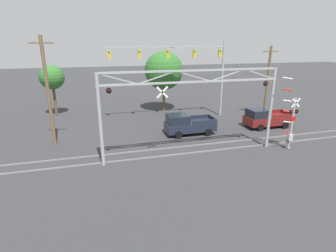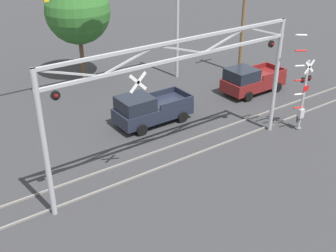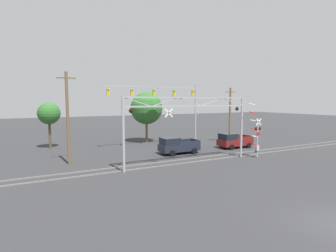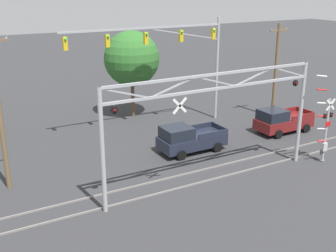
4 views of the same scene
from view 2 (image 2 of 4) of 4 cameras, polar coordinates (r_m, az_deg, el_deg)
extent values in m
cube|color=gray|center=(22.01, 1.09, -4.84)|extent=(80.00, 0.08, 0.10)
cube|color=gray|center=(23.01, -1.03, -3.29)|extent=(80.00, 0.08, 0.10)
cylinder|color=#9EA0A5|center=(17.49, -16.38, -2.80)|extent=(0.24, 0.24, 6.62)
cylinder|color=#9EA0A5|center=(24.62, 14.40, 6.35)|extent=(0.24, 0.24, 6.62)
cube|color=#9EA0A5|center=(19.37, 1.74, 9.19)|extent=(13.74, 0.14, 0.14)
cube|color=#9EA0A5|center=(19.13, 1.77, 11.50)|extent=(13.74, 0.14, 0.14)
cube|color=#9EA0A5|center=(16.72, -13.32, 6.95)|extent=(2.72, 0.08, 0.89)
cube|color=#9EA0A5|center=(17.83, -5.28, 8.84)|extent=(2.72, 0.08, 0.89)
cube|color=#9EA0A5|center=(19.25, 1.75, 10.34)|extent=(2.72, 0.08, 0.89)
cube|color=#9EA0A5|center=(20.92, 7.80, 11.50)|extent=(2.72, 0.08, 0.89)
cube|color=#9EA0A5|center=(22.80, 12.93, 12.38)|extent=(2.72, 0.08, 0.89)
cylinder|color=black|center=(16.79, -15.01, 4.01)|extent=(0.38, 0.10, 0.38)
sphere|color=#590C0C|center=(16.73, -14.92, 3.94)|extent=(0.18, 0.18, 0.18)
cylinder|color=#9EA0A5|center=(16.70, -15.10, 4.77)|extent=(0.04, 0.04, 0.10)
cylinder|color=black|center=(23.45, 13.80, 10.74)|extent=(0.38, 0.10, 0.38)
sphere|color=#590C0C|center=(23.41, 13.93, 10.70)|extent=(0.18, 0.18, 0.18)
cylinder|color=#9EA0A5|center=(23.39, 13.87, 11.31)|extent=(0.04, 0.04, 0.10)
cube|color=white|center=(18.25, -4.07, 5.91)|extent=(0.88, 0.03, 0.88)
cube|color=white|center=(18.25, -4.07, 5.91)|extent=(0.88, 0.03, 0.88)
cylinder|color=black|center=(18.23, -4.03, 5.89)|extent=(0.04, 0.04, 0.02)
cylinder|color=#9EA0A5|center=(25.60, 17.85, 3.88)|extent=(0.16, 0.16, 4.30)
cylinder|color=#59595B|center=(26.46, 17.21, -0.28)|extent=(0.35, 0.35, 0.10)
cube|color=white|center=(24.92, 18.64, 7.58)|extent=(0.78, 0.03, 0.78)
cube|color=white|center=(24.92, 18.64, 7.58)|extent=(0.78, 0.03, 0.78)
cylinder|color=black|center=(24.91, 18.68, 7.57)|extent=(0.04, 0.04, 0.02)
cylinder|color=black|center=(25.01, 17.79, 5.94)|extent=(0.32, 0.09, 0.32)
sphere|color=#590C0C|center=(24.98, 17.90, 5.90)|extent=(0.16, 0.16, 0.16)
cylinder|color=black|center=(25.44, 18.58, 6.18)|extent=(0.32, 0.09, 0.32)
sphere|color=#590C0C|center=(25.41, 18.68, 6.14)|extent=(0.16, 0.16, 0.16)
cube|color=#9EA0A5|center=(25.23, 18.19, 6.06)|extent=(0.64, 0.06, 0.06)
cube|color=red|center=(25.37, 18.19, 4.84)|extent=(0.44, 0.02, 0.32)
cube|color=#B2B2B7|center=(26.04, 17.51, 1.67)|extent=(0.36, 0.28, 0.56)
cylinder|color=red|center=(25.67, 17.29, 2.41)|extent=(0.89, 0.09, 0.24)
cylinder|color=white|center=(25.22, 17.35, 4.14)|extent=(0.89, 0.09, 0.24)
cylinder|color=red|center=(24.79, 17.41, 5.93)|extent=(0.89, 0.09, 0.24)
cylinder|color=white|center=(24.39, 17.48, 7.78)|extent=(0.89, 0.09, 0.24)
cylinder|color=red|center=(24.01, 17.54, 9.70)|extent=(0.89, 0.09, 0.24)
cylinder|color=white|center=(23.66, 17.61, 11.67)|extent=(0.89, 0.09, 0.24)
cube|color=#3F3F42|center=(26.09, 17.24, 0.92)|extent=(0.24, 0.12, 0.36)
cylinder|color=#9EA0A5|center=(32.16, 1.29, 13.94)|extent=(0.24, 0.24, 8.67)
cube|color=#1E2333|center=(25.79, -2.01, 2.04)|extent=(4.77, 1.99, 0.83)
cube|color=black|center=(24.84, -4.47, 3.03)|extent=(1.96, 1.83, 0.81)
cube|color=#1E2333|center=(25.39, 1.19, 3.11)|extent=(2.42, 0.08, 0.36)
cube|color=#1E2333|center=(26.82, -1.24, 4.48)|extent=(2.42, 0.08, 0.36)
cube|color=#1E2333|center=(26.78, 2.15, 4.43)|extent=(0.10, 1.91, 0.36)
cylinder|color=black|center=(24.50, -3.58, -0.52)|extent=(0.69, 0.24, 0.69)
cylinder|color=black|center=(26.06, -5.94, 1.17)|extent=(0.69, 0.24, 0.69)
cylinder|color=black|center=(26.00, 1.95, 1.24)|extent=(0.69, 0.24, 0.69)
cylinder|color=black|center=(27.47, -0.59, 2.75)|extent=(0.69, 0.24, 0.69)
cube|color=maroon|center=(30.87, 11.48, 5.87)|extent=(4.69, 1.99, 0.83)
cube|color=black|center=(29.74, 9.96, 6.87)|extent=(1.92, 1.83, 0.81)
cube|color=maroon|center=(30.82, 14.24, 6.72)|extent=(2.37, 0.08, 0.36)
cube|color=maroon|center=(32.01, 11.69, 7.76)|extent=(2.37, 0.08, 0.36)
cube|color=maroon|center=(32.30, 14.44, 7.64)|extent=(0.10, 1.91, 0.36)
cylinder|color=black|center=(29.40, 10.83, 3.95)|extent=(0.69, 0.24, 0.69)
cylinder|color=black|center=(30.70, 8.17, 5.19)|extent=(0.69, 0.24, 0.69)
cylinder|color=black|center=(31.43, 14.58, 5.10)|extent=(0.69, 0.24, 0.69)
cylinder|color=black|center=(32.66, 11.94, 6.24)|extent=(0.69, 0.24, 0.69)
cylinder|color=brown|center=(33.55, 10.13, 13.64)|extent=(0.28, 0.28, 8.14)
cylinder|color=brown|center=(33.34, -11.57, 9.23)|extent=(0.32, 0.32, 3.46)
sphere|color=#2D6628|center=(32.48, -12.14, 14.94)|extent=(4.78, 4.78, 4.78)
camera|label=1|loc=(6.30, 74.45, -28.35)|focal=28.00mm
camera|label=3|loc=(9.31, 152.78, -61.73)|focal=28.00mm
camera|label=4|loc=(4.40, 173.63, -33.90)|focal=45.00mm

